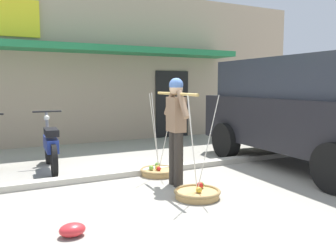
# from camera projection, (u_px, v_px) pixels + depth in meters

# --- Properties ---
(ground_plane) EXTENTS (90.00, 90.00, 0.00)m
(ground_plane) POSITION_uv_depth(u_px,v_px,m) (158.00, 183.00, 5.87)
(ground_plane) COLOR #9E998C
(sidewalk_curb) EXTENTS (20.00, 0.24, 0.10)m
(sidewalk_curb) POSITION_uv_depth(u_px,v_px,m) (140.00, 171.00, 6.48)
(sidewalk_curb) COLOR #BAB4A5
(sidewalk_curb) RESTS_ON ground
(fruit_vendor) EXTENTS (0.23, 1.43, 1.70)m
(fruit_vendor) POSITION_uv_depth(u_px,v_px,m) (176.00, 124.00, 5.67)
(fruit_vendor) COLOR #2D2823
(fruit_vendor) RESTS_ON ground
(fruit_basket_left_side) EXTENTS (0.66, 0.66, 1.45)m
(fruit_basket_left_side) POSITION_uv_depth(u_px,v_px,m) (197.00, 193.00, 5.12)
(fruit_basket_left_side) COLOR tan
(fruit_basket_left_side) RESTS_ON ground
(fruit_basket_right_side) EXTENTS (0.66, 0.66, 1.45)m
(fruit_basket_right_side) POSITION_uv_depth(u_px,v_px,m) (159.00, 171.00, 6.42)
(fruit_basket_right_side) COLOR tan
(fruit_basket_right_side) RESTS_ON ground
(motorcycle_second_in_row) EXTENTS (0.54, 1.82, 1.09)m
(motorcycle_second_in_row) POSITION_uv_depth(u_px,v_px,m) (51.00, 146.00, 6.72)
(motorcycle_second_in_row) COLOR black
(motorcycle_second_in_row) RESTS_ON ground
(parked_truck) EXTENTS (2.42, 4.92, 2.10)m
(parked_truck) POSITION_uv_depth(u_px,v_px,m) (309.00, 109.00, 6.96)
(parked_truck) COLOR black
(parked_truck) RESTS_ON ground
(storefront_building) EXTENTS (13.00, 6.00, 4.20)m
(storefront_building) POSITION_uv_depth(u_px,v_px,m) (86.00, 69.00, 12.21)
(storefront_building) COLOR tan
(storefront_building) RESTS_ON ground
(plastic_litter_bag) EXTENTS (0.28, 0.22, 0.14)m
(plastic_litter_bag) POSITION_uv_depth(u_px,v_px,m) (72.00, 230.00, 3.82)
(plastic_litter_bag) COLOR red
(plastic_litter_bag) RESTS_ON ground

